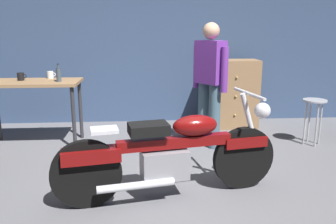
# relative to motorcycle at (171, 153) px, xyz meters

# --- Properties ---
(ground_plane) EXTENTS (12.00, 12.00, 0.00)m
(ground_plane) POSITION_rel_motorcycle_xyz_m (0.04, 0.11, -0.45)
(ground_plane) COLOR slate
(back_wall) EXTENTS (8.00, 0.12, 3.10)m
(back_wall) POSITION_rel_motorcycle_xyz_m (0.04, 2.91, 1.10)
(back_wall) COLOR #384C70
(back_wall) RESTS_ON ground_plane
(workbench) EXTENTS (1.30, 0.64, 0.90)m
(workbench) POSITION_rel_motorcycle_xyz_m (-1.77, 1.69, 0.34)
(workbench) COLOR #99724C
(workbench) RESTS_ON ground_plane
(motorcycle) EXTENTS (2.16, 0.75, 1.00)m
(motorcycle) POSITION_rel_motorcycle_xyz_m (0.00, 0.00, 0.00)
(motorcycle) COLOR black
(motorcycle) RESTS_ON ground_plane
(person_standing) EXTENTS (0.41, 0.47, 1.67)m
(person_standing) POSITION_rel_motorcycle_xyz_m (0.63, 1.45, 0.48)
(person_standing) COLOR #466274
(person_standing) RESTS_ON ground_plane
(shop_stool) EXTENTS (0.32, 0.32, 0.64)m
(shop_stool) POSITION_rel_motorcycle_xyz_m (2.10, 1.42, 0.05)
(shop_stool) COLOR #B2B2B7
(shop_stool) RESTS_ON ground_plane
(wooden_dresser) EXTENTS (0.80, 0.47, 1.10)m
(wooden_dresser) POSITION_rel_motorcycle_xyz_m (1.19, 2.41, 0.10)
(wooden_dresser) COLOR #99724C
(wooden_dresser) RESTS_ON ground_plane
(mug_black_matte) EXTENTS (0.12, 0.09, 0.11)m
(mug_black_matte) POSITION_rel_motorcycle_xyz_m (-1.92, 1.74, 0.50)
(mug_black_matte) COLOR black
(mug_black_matte) RESTS_ON workbench
(mug_white_ceramic) EXTENTS (0.12, 0.09, 0.10)m
(mug_white_ceramic) POSITION_rel_motorcycle_xyz_m (-1.57, 1.92, 0.50)
(mug_white_ceramic) COLOR white
(mug_white_ceramic) RESTS_ON workbench
(bottle) EXTENTS (0.06, 0.06, 0.24)m
(bottle) POSITION_rel_motorcycle_xyz_m (-1.37, 1.59, 0.55)
(bottle) COLOR #3F4C59
(bottle) RESTS_ON workbench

